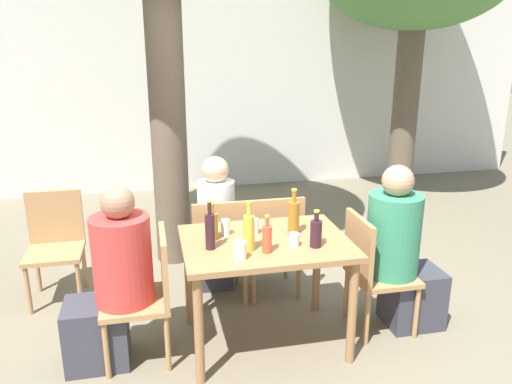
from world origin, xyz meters
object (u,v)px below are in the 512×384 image
at_px(patio_chair_0, 148,289).
at_px(drinking_glass_2, 240,250).
at_px(patio_chair_2, 220,245).
at_px(wine_bottle_5, 210,230).
at_px(dining_table_front, 265,255).
at_px(wine_bottle_3, 316,233).
at_px(amber_bottle_4, 294,216).
at_px(patio_chair_3, 274,240).
at_px(person_seated_2, 215,231).
at_px(patio_chair_1, 372,267).
at_px(soda_bottle_0, 267,238).
at_px(oil_cruet_2, 249,232).
at_px(drinking_glass_0, 294,240).
at_px(amber_bottle_1, 212,225).
at_px(person_seated_0, 112,286).
at_px(person_seated_1, 401,255).
at_px(drinking_glass_1, 254,226).
at_px(patio_chair_4, 55,240).
at_px(drinking_glass_3, 225,227).

xyz_separation_m(patio_chair_0, drinking_glass_2, (0.57, -0.26, 0.34)).
bearing_deg(patio_chair_2, wine_bottle_5, 77.58).
height_order(dining_table_front, patio_chair_2, patio_chair_2).
xyz_separation_m(wine_bottle_3, amber_bottle_4, (-0.08, 0.25, 0.03)).
height_order(patio_chair_3, person_seated_2, person_seated_2).
bearing_deg(patio_chair_0, patio_chair_3, 122.43).
bearing_deg(patio_chair_0, patio_chair_1, 90.00).
xyz_separation_m(soda_bottle_0, oil_cruet_2, (-0.10, 0.06, 0.03)).
bearing_deg(drinking_glass_0, drinking_glass_2, -162.09).
bearing_deg(person_seated_2, oil_cruet_2, 94.62).
bearing_deg(wine_bottle_3, amber_bottle_1, 157.21).
bearing_deg(wine_bottle_3, patio_chair_0, 170.74).
height_order(dining_table_front, oil_cruet_2, oil_cruet_2).
bearing_deg(person_seated_2, patio_chair_0, 57.23).
relative_size(patio_chair_0, wine_bottle_3, 3.54).
height_order(dining_table_front, person_seated_0, person_seated_0).
relative_size(person_seated_1, drinking_glass_1, 11.42).
bearing_deg(patio_chair_2, person_seated_0, 39.10).
relative_size(dining_table_front, amber_bottle_1, 4.28).
distance_m(patio_chair_3, person_seated_0, 1.40).
bearing_deg(person_seated_0, drinking_glass_0, 83.51).
bearing_deg(patio_chair_3, patio_chair_2, 0.00).
relative_size(amber_bottle_1, drinking_glass_0, 3.02).
bearing_deg(drinking_glass_0, wine_bottle_5, 172.69).
bearing_deg(drinking_glass_2, oil_cruet_2, 55.29).
xyz_separation_m(person_seated_0, drinking_glass_1, (0.97, 0.13, 0.28)).
distance_m(patio_chair_4, drinking_glass_1, 1.76).
bearing_deg(person_seated_2, amber_bottle_4, 118.66).
bearing_deg(person_seated_1, person_seated_0, 90.00).
xyz_separation_m(person_seated_0, person_seated_1, (2.04, 0.00, 0.02)).
bearing_deg(patio_chair_0, person_seated_0, -90.00).
distance_m(patio_chair_2, wine_bottle_5, 0.83).
distance_m(patio_chair_2, drinking_glass_3, 0.59).
relative_size(drinking_glass_0, drinking_glass_3, 0.79).
xyz_separation_m(patio_chair_1, drinking_glass_2, (-1.02, -0.26, 0.34)).
xyz_separation_m(patio_chair_1, oil_cruet_2, (-0.93, -0.14, 0.41)).
bearing_deg(drinking_glass_3, patio_chair_1, -8.53).
xyz_separation_m(person_seated_0, oil_cruet_2, (0.88, -0.14, 0.36)).
bearing_deg(wine_bottle_3, patio_chair_3, 94.79).
bearing_deg(drinking_glass_3, person_seated_1, -7.04).
xyz_separation_m(patio_chair_1, drinking_glass_3, (-1.04, 0.16, 0.34)).
height_order(person_seated_2, amber_bottle_4, person_seated_2).
xyz_separation_m(dining_table_front, drinking_glass_3, (-0.25, 0.16, 0.16)).
bearing_deg(soda_bottle_0, amber_bottle_1, 136.99).
relative_size(patio_chair_2, wine_bottle_5, 2.70).
bearing_deg(drinking_glass_3, amber_bottle_1, -146.75).
bearing_deg(dining_table_front, patio_chair_0, 180.00).
bearing_deg(patio_chair_4, patio_chair_2, -16.56).
distance_m(drinking_glass_1, drinking_glass_2, 0.43).
xyz_separation_m(drinking_glass_1, drinking_glass_3, (-0.20, 0.02, 0.00)).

